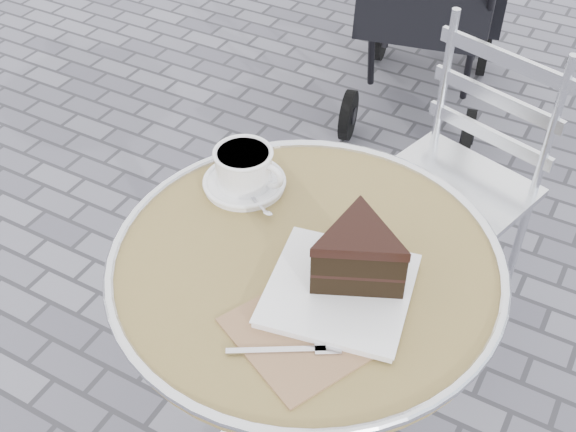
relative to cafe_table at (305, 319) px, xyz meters
The scene contains 4 objects.
cafe_table is the anchor object (origin of this frame).
cappuccino_set 0.31m from the cafe_table, 148.74° to the left, with size 0.18×0.16×0.08m.
cake_plate_set 0.24m from the cafe_table, 12.33° to the right, with size 0.29×0.38×0.13m.
bistro_chair 0.75m from the cafe_table, 82.58° to the left, with size 0.47×0.47×0.84m.
Camera 1 is at (0.41, -0.81, 1.66)m, focal length 45.00 mm.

